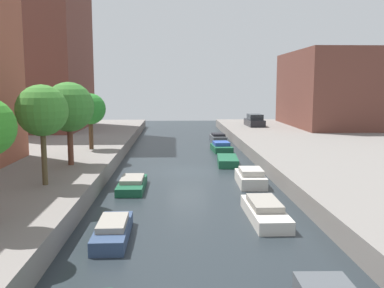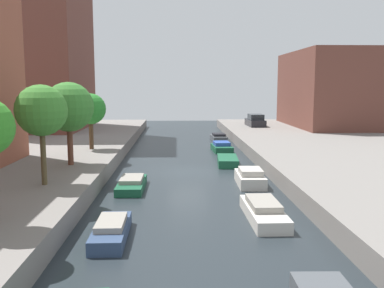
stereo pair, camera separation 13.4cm
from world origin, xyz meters
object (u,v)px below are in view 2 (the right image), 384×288
at_px(parked_car, 255,121).
at_px(moored_boat_left_2, 132,184).
at_px(street_tree_2, 69,107).
at_px(moored_boat_right_5, 219,138).
at_px(moored_boat_right_1, 264,211).
at_px(apartment_tower_far, 36,34).
at_px(low_block_right, 335,89).
at_px(moored_boat_left_1, 111,230).
at_px(moored_boat_right_4, 222,147).
at_px(street_tree_3, 90,109).
at_px(moored_boat_right_3, 228,161).
at_px(street_tree_1, 41,111).
at_px(moored_boat_right_2, 250,178).

bearing_deg(parked_car, moored_boat_left_2, -114.17).
xyz_separation_m(street_tree_2, moored_boat_right_5, (10.92, 18.65, -4.16)).
height_order(parked_car, moored_boat_right_1, parked_car).
height_order(street_tree_2, moored_boat_right_1, street_tree_2).
distance_m(moored_boat_left_2, moored_boat_right_5, 22.02).
xyz_separation_m(apartment_tower_far, moored_boat_left_2, (12.68, -24.54, -11.03)).
bearing_deg(low_block_right, moored_boat_left_1, -121.74).
xyz_separation_m(parked_car, moored_boat_right_4, (-5.39, -13.01, -1.24)).
xyz_separation_m(parked_car, moored_boat_left_2, (-11.94, -26.62, -1.31)).
bearing_deg(low_block_right, street_tree_3, -144.68).
bearing_deg(moored_boat_right_3, moored_boat_right_4, 87.78).
bearing_deg(street_tree_1, moored_boat_left_2, 37.73).
relative_size(apartment_tower_far, street_tree_3, 4.90).
bearing_deg(moored_boat_left_2, moored_boat_right_5, 71.42).
bearing_deg(street_tree_3, moored_boat_left_2, -65.78).
distance_m(moored_boat_right_1, moored_boat_right_4, 19.31).
xyz_separation_m(street_tree_1, moored_boat_right_1, (10.23, -2.69, -4.24)).
bearing_deg(street_tree_1, moored_boat_right_1, -14.72).
xyz_separation_m(street_tree_1, moored_boat_right_5, (10.92, 23.89, -4.25)).
xyz_separation_m(street_tree_1, moored_boat_right_3, (10.20, 10.19, -4.30)).
xyz_separation_m(street_tree_3, moored_boat_right_1, (10.23, -14.38, -3.66)).
bearing_deg(parked_car, moored_boat_right_2, -101.14).
distance_m(street_tree_3, moored_boat_left_2, 10.22).
relative_size(moored_boat_left_1, moored_boat_right_2, 1.12).
distance_m(street_tree_3, parked_car, 24.06).
bearing_deg(moored_boat_right_1, moored_boat_right_2, 85.41).
relative_size(street_tree_2, parked_car, 1.16).
bearing_deg(parked_car, street_tree_2, -123.01).
relative_size(moored_boat_right_2, moored_boat_right_4, 1.01).
xyz_separation_m(moored_boat_right_1, moored_boat_right_3, (-0.03, 12.87, -0.06)).
bearing_deg(apartment_tower_far, moored_boat_right_5, -10.53).
bearing_deg(street_tree_3, moored_boat_right_3, -8.43).
distance_m(moored_boat_left_1, moored_boat_right_4, 22.44).
bearing_deg(moored_boat_left_1, moored_boat_left_2, 90.24).
height_order(street_tree_3, moored_boat_right_3, street_tree_3).
bearing_deg(street_tree_3, moored_boat_left_1, -76.62).
xyz_separation_m(low_block_right, moored_boat_right_3, (-15.02, -19.38, -5.09)).
height_order(low_block_right, parked_car, low_block_right).
bearing_deg(apartment_tower_far, moored_boat_left_1, -68.58).
distance_m(moored_boat_right_2, moored_boat_right_4, 12.91).
bearing_deg(moored_boat_right_4, street_tree_2, -132.57).
xyz_separation_m(street_tree_1, moored_boat_right_4, (10.45, 16.63, -4.23)).
xyz_separation_m(apartment_tower_far, moored_boat_left_1, (12.71, -32.40, -10.99)).
xyz_separation_m(street_tree_3, moored_boat_right_4, (10.45, 4.93, -3.66)).
relative_size(apartment_tower_far, street_tree_2, 4.12).
height_order(street_tree_2, moored_boat_left_2, street_tree_2).
height_order(apartment_tower_far, moored_boat_right_1, apartment_tower_far).
height_order(street_tree_1, parked_car, street_tree_1).
xyz_separation_m(street_tree_3, moored_boat_left_1, (3.93, -16.55, -3.69)).
relative_size(moored_boat_left_1, moored_boat_right_3, 1.03).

